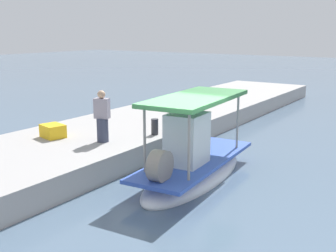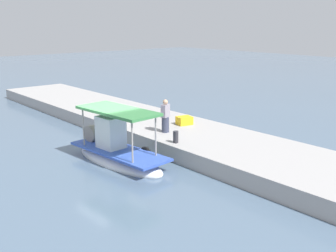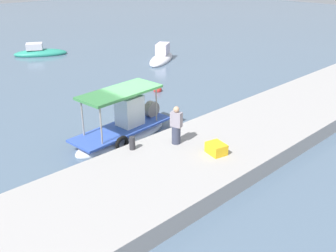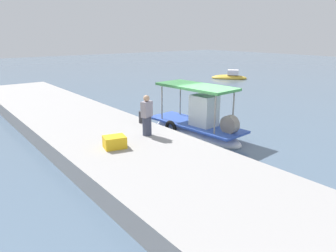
# 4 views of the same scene
# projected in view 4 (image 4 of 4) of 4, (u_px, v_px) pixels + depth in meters

# --- Properties ---
(ground_plane) EXTENTS (120.00, 120.00, 0.00)m
(ground_plane) POSITION_uv_depth(u_px,v_px,m) (207.00, 139.00, 14.52)
(ground_plane) COLOR slate
(dock_quay) EXTENTS (36.00, 4.79, 0.73)m
(dock_quay) POSITION_uv_depth(u_px,v_px,m) (129.00, 152.00, 11.95)
(dock_quay) COLOR #A29F9D
(dock_quay) RESTS_ON ground_plane
(main_fishing_boat) EXTENTS (5.36, 2.09, 2.75)m
(main_fishing_boat) POSITION_uv_depth(u_px,v_px,m) (197.00, 126.00, 14.94)
(main_fishing_boat) COLOR silver
(main_fishing_boat) RESTS_ON ground_plane
(fisherman_near_bollard) EXTENTS (0.46, 0.52, 1.64)m
(fisherman_near_bollard) POSITION_uv_depth(u_px,v_px,m) (147.00, 117.00, 12.54)
(fisherman_near_bollard) COLOR #373C52
(fisherman_near_bollard) RESTS_ON dock_quay
(mooring_bollard) EXTENTS (0.24, 0.24, 0.54)m
(mooring_bollard) POSITION_uv_depth(u_px,v_px,m) (141.00, 117.00, 14.42)
(mooring_bollard) COLOR #2D2D33
(mooring_bollard) RESTS_ON dock_quay
(cargo_crate) EXTENTS (0.77, 0.88, 0.43)m
(cargo_crate) POSITION_uv_depth(u_px,v_px,m) (115.00, 142.00, 11.28)
(cargo_crate) COLOR yellow
(cargo_crate) RESTS_ON dock_quay
(moored_boat_mid) EXTENTS (3.96, 3.62, 1.20)m
(moored_boat_mid) POSITION_uv_depth(u_px,v_px,m) (230.00, 77.00, 33.94)
(moored_boat_mid) COLOR gold
(moored_boat_mid) RESTS_ON ground_plane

